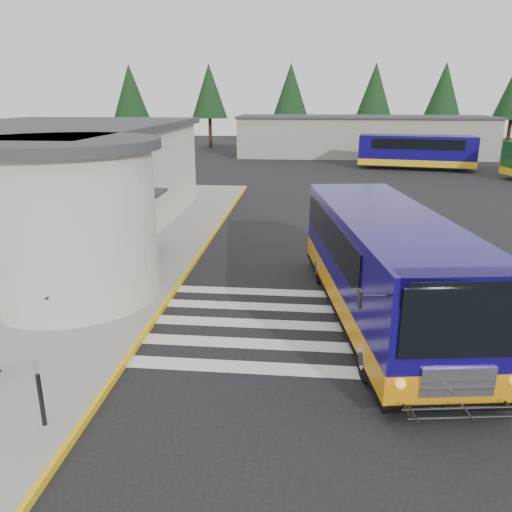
# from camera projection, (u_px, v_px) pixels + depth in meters

# --- Properties ---
(ground) EXTENTS (140.00, 140.00, 0.00)m
(ground) POSITION_uv_depth(u_px,v_px,m) (298.00, 314.00, 14.69)
(ground) COLOR black
(ground) RESTS_ON ground
(sidewalk) EXTENTS (10.00, 34.00, 0.15)m
(sidewalk) POSITION_uv_depth(u_px,v_px,m) (67.00, 260.00, 19.31)
(sidewalk) COLOR gray
(sidewalk) RESTS_ON ground
(curb_strip) EXTENTS (0.12, 34.00, 0.16)m
(curb_strip) POSITION_uv_depth(u_px,v_px,m) (193.00, 264.00, 18.84)
(curb_strip) COLOR yellow
(curb_strip) RESTS_ON ground
(station_building) EXTENTS (12.70, 18.70, 4.80)m
(station_building) POSITION_uv_depth(u_px,v_px,m) (51.00, 183.00, 21.48)
(station_building) COLOR beige
(station_building) RESTS_ON ground
(crosswalk) EXTENTS (8.00, 5.35, 0.01)m
(crosswalk) POSITION_uv_depth(u_px,v_px,m) (280.00, 324.00, 13.98)
(crosswalk) COLOR silver
(crosswalk) RESTS_ON ground
(depot_building) EXTENTS (26.40, 8.40, 4.20)m
(depot_building) POSITION_uv_depth(u_px,v_px,m) (362.00, 136.00, 53.30)
(depot_building) COLOR gray
(depot_building) RESTS_ON ground
(tree_line) EXTENTS (58.40, 4.40, 10.00)m
(tree_line) POSITION_uv_depth(u_px,v_px,m) (360.00, 91.00, 59.44)
(tree_line) COLOR black
(tree_line) RESTS_ON ground
(transit_bus) EXTENTS (4.76, 11.08, 3.05)m
(transit_bus) POSITION_uv_depth(u_px,v_px,m) (384.00, 270.00, 14.02)
(transit_bus) COLOR #12085E
(transit_bus) RESTS_ON ground
(pedestrian_b) EXTENTS (0.75, 0.90, 1.69)m
(pedestrian_b) POSITION_uv_depth(u_px,v_px,m) (53.00, 295.00, 13.41)
(pedestrian_b) COLOR black
(pedestrian_b) RESTS_ON sidewalk
(bollard) EXTENTS (0.09, 0.09, 1.08)m
(bollard) POSITION_uv_depth(u_px,v_px,m) (41.00, 400.00, 9.32)
(bollard) COLOR black
(bollard) RESTS_ON sidewalk
(far_bus_a) EXTENTS (10.12, 4.46, 2.53)m
(far_bus_a) POSITION_uv_depth(u_px,v_px,m) (416.00, 150.00, 43.54)
(far_bus_a) COLOR #0E0755
(far_bus_a) RESTS_ON ground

